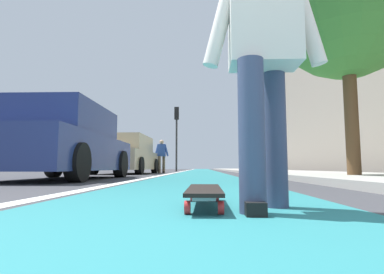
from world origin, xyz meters
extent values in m
plane|color=#38383D|center=(10.00, 0.00, 0.00)|extent=(80.00, 80.00, 0.00)
cube|color=#237075|center=(24.00, 0.00, 0.00)|extent=(56.00, 1.99, 0.00)
cube|color=silver|center=(20.00, 1.15, 0.00)|extent=(52.00, 0.16, 0.01)
cube|color=#9E9B93|center=(18.00, -3.30, 0.05)|extent=(52.00, 3.20, 0.10)
cube|color=gray|center=(22.00, -6.23, 5.52)|extent=(40.00, 1.20, 11.05)
cylinder|color=red|center=(1.39, -0.03, 0.04)|extent=(0.07, 0.03, 0.07)
cylinder|color=red|center=(1.38, -0.20, 0.04)|extent=(0.07, 0.03, 0.07)
cylinder|color=red|center=(0.79, -0.03, 0.04)|extent=(0.07, 0.03, 0.07)
cylinder|color=red|center=(0.78, -0.20, 0.04)|extent=(0.07, 0.03, 0.07)
cube|color=silver|center=(1.38, -0.12, 0.08)|extent=(0.06, 0.12, 0.02)
cube|color=silver|center=(0.78, -0.11, 0.08)|extent=(0.06, 0.12, 0.02)
cube|color=black|center=(1.08, -0.12, 0.10)|extent=(0.84, 0.21, 0.02)
cylinder|color=#384260|center=(0.82, -0.36, 0.41)|extent=(0.14, 0.14, 0.82)
cylinder|color=#384260|center=(1.07, -0.55, 0.41)|extent=(0.14, 0.14, 0.82)
cube|color=black|center=(0.82, -0.36, 0.04)|extent=(0.26, 0.10, 0.07)
cube|color=silver|center=(0.93, -0.47, 1.12)|extent=(0.24, 0.40, 0.60)
cylinder|color=silver|center=(0.94, -0.23, 1.12)|extent=(0.09, 0.24, 0.60)
cylinder|color=silver|center=(0.93, -0.71, 1.12)|extent=(0.09, 0.24, 0.60)
cube|color=navy|center=(5.39, 2.74, 0.53)|extent=(4.19, 1.75, 0.70)
cube|color=navy|center=(5.24, 2.74, 1.18)|extent=(2.31, 1.61, 0.60)
cube|color=#4C606B|center=(6.40, 2.74, 1.18)|extent=(0.04, 1.54, 0.51)
cylinder|color=black|center=(6.69, 3.57, 0.32)|extent=(0.64, 0.22, 0.64)
cylinder|color=black|center=(6.69, 1.91, 0.32)|extent=(0.64, 0.22, 0.64)
cylinder|color=black|center=(4.09, 1.91, 0.32)|extent=(0.64, 0.22, 0.64)
cube|color=tan|center=(11.16, 2.84, 0.52)|extent=(4.50, 1.87, 0.70)
cube|color=tan|center=(11.01, 2.84, 1.17)|extent=(2.50, 1.66, 0.60)
cube|color=#4C606B|center=(12.23, 2.80, 1.17)|extent=(0.09, 1.51, 0.51)
cylinder|color=black|center=(12.57, 3.61, 0.31)|extent=(0.62, 0.24, 0.61)
cylinder|color=black|center=(12.51, 1.98, 0.31)|extent=(0.62, 0.24, 0.61)
cylinder|color=black|center=(9.81, 3.70, 0.31)|extent=(0.62, 0.24, 0.61)
cylinder|color=black|center=(9.76, 2.07, 0.31)|extent=(0.62, 0.24, 0.61)
cylinder|color=#2D2D2D|center=(18.59, 1.55, 1.65)|extent=(0.12, 0.12, 3.31)
cube|color=black|center=(18.59, 1.55, 3.71)|extent=(0.24, 0.28, 0.80)
sphere|color=#360606|center=(18.72, 1.55, 3.97)|extent=(0.16, 0.16, 0.16)
sphere|color=gold|center=(18.72, 1.55, 3.71)|extent=(0.16, 0.16, 0.16)
sphere|color=black|center=(18.72, 1.55, 3.45)|extent=(0.16, 0.16, 0.16)
cylinder|color=brown|center=(4.98, -2.90, 1.19)|extent=(0.24, 0.24, 2.37)
sphere|color=#3D7F33|center=(4.98, -2.90, 3.34)|extent=(2.78, 2.78, 2.78)
cylinder|color=brown|center=(13.11, 1.66, 0.37)|extent=(0.13, 0.13, 0.75)
cylinder|color=brown|center=(12.87, 1.82, 0.37)|extent=(0.13, 0.13, 0.75)
cube|color=black|center=(13.11, 1.66, 0.03)|extent=(0.24, 0.09, 0.06)
cube|color=#2D4C99|center=(13.00, 1.75, 1.02)|extent=(0.22, 0.36, 0.55)
cylinder|color=#2D4C99|center=(13.00, 1.53, 1.02)|extent=(0.08, 0.21, 0.55)
cylinder|color=#2D4C99|center=(13.00, 1.97, 1.02)|extent=(0.08, 0.21, 0.55)
sphere|color=tan|center=(13.00, 1.75, 1.39)|extent=(0.20, 0.20, 0.20)
camera|label=1|loc=(-0.80, -0.10, 0.24)|focal=28.72mm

